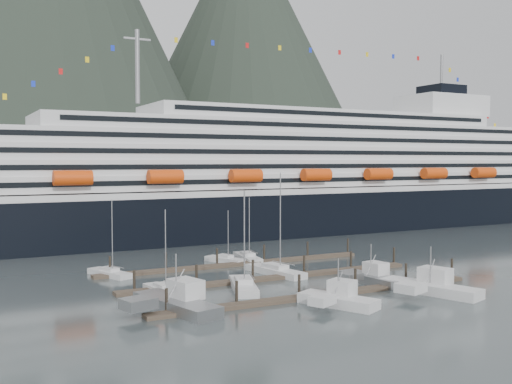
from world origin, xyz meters
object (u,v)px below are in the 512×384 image
at_px(cruise_ship, 293,183).
at_px(sailboat_b, 243,287).
at_px(trawler_a, 175,303).
at_px(sailboat_f, 225,260).
at_px(trawler_d, 370,278).
at_px(trawler_c, 430,287).
at_px(sailboat_d, 275,272).
at_px(sailboat_e, 109,274).
at_px(trawler_b, 338,299).
at_px(sailboat_a, 163,291).
at_px(sailboat_g, 248,258).

relative_size(cruise_ship, sailboat_b, 14.77).
height_order(sailboat_b, trawler_a, sailboat_b).
distance_m(cruise_ship, sailboat_b, 71.41).
xyz_separation_m(sailboat_f, trawler_a, (-19.37, -27.90, 0.56)).
bearing_deg(trawler_a, trawler_d, -100.62).
height_order(sailboat_b, trawler_c, sailboat_b).
distance_m(cruise_ship, sailboat_f, 50.98).
bearing_deg(sailboat_f, trawler_d, 178.96).
height_order(sailboat_d, trawler_a, sailboat_d).
xyz_separation_m(sailboat_e, trawler_b, (19.85, -31.91, 0.45)).
bearing_deg(trawler_b, sailboat_a, 19.92).
xyz_separation_m(sailboat_d, trawler_d, (8.86, -12.12, 0.38)).
distance_m(sailboat_g, trawler_d, 26.85).
height_order(cruise_ship, sailboat_b, cruise_ship).
distance_m(sailboat_a, sailboat_g, 28.80).
relative_size(trawler_c, trawler_d, 1.29).
xyz_separation_m(sailboat_a, sailboat_d, (19.83, 4.62, 0.05)).
distance_m(trawler_b, trawler_d, 15.16).
bearing_deg(trawler_c, sailboat_g, -2.94).
bearing_deg(trawler_d, cruise_ship, -29.18).
bearing_deg(sailboat_g, trawler_c, -156.22).
relative_size(cruise_ship, sailboat_f, 22.23).
distance_m(sailboat_e, trawler_c, 47.23).
bearing_deg(trawler_c, trawler_b, 72.03).
bearing_deg(sailboat_e, trawler_b, -168.62).
xyz_separation_m(sailboat_f, trawler_b, (-1.11, -35.04, 0.46)).
bearing_deg(trawler_a, sailboat_d, -71.18).
bearing_deg(sailboat_e, sailboat_b, -163.28).
xyz_separation_m(cruise_ship, trawler_c, (-21.39, -69.99, -11.15)).
distance_m(sailboat_g, trawler_c, 36.29).
height_order(trawler_a, trawler_b, trawler_a).
bearing_deg(trawler_b, sailboat_g, -34.04).
relative_size(cruise_ship, sailboat_e, 17.26).
relative_size(cruise_ship, trawler_a, 15.00).
xyz_separation_m(sailboat_b, sailboat_g, (11.53, 21.38, -0.04)).
height_order(cruise_ship, trawler_a, cruise_ship).
bearing_deg(sailboat_a, sailboat_e, 4.16).
bearing_deg(trawler_b, sailboat_d, -33.97).
bearing_deg(sailboat_f, sailboat_d, 164.95).
xyz_separation_m(sailboat_b, trawler_d, (18.16, -4.63, 0.39)).
bearing_deg(sailboat_b, cruise_ship, -17.09).
xyz_separation_m(sailboat_e, trawler_d, (32.03, -22.89, 0.43)).
bearing_deg(trawler_d, trawler_a, 85.99).
xyz_separation_m(trawler_a, trawler_c, (33.22, -7.14, -0.05)).
relative_size(trawler_a, trawler_c, 1.00).
xyz_separation_m(sailboat_b, sailboat_f, (7.09, 21.38, -0.06)).
bearing_deg(trawler_c, sailboat_d, 10.86).
relative_size(sailboat_d, trawler_c, 1.18).
xyz_separation_m(sailboat_d, trawler_a, (-21.58, -14.01, 0.49)).
xyz_separation_m(cruise_ship, sailboat_b, (-42.33, -56.33, -11.60)).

